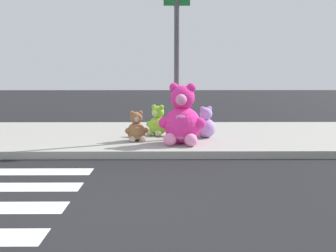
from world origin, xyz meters
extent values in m
plane|color=black|center=(0.00, 0.00, 0.00)|extent=(60.00, 60.00, 0.00)
cube|color=#9E9B93|center=(0.00, 5.20, 0.07)|extent=(28.00, 4.40, 0.15)
cylinder|color=#4C4C51|center=(1.00, 4.40, 1.75)|extent=(0.11, 0.11, 3.20)
cube|color=#19722D|center=(1.00, 4.38, 3.10)|extent=(0.56, 0.03, 0.18)
sphere|color=#F22D93|center=(1.11, 3.85, 0.53)|extent=(0.77, 0.77, 0.77)
ellipsoid|color=pink|center=(1.06, 3.58, 0.53)|extent=(0.44, 0.24, 0.50)
sphere|color=#F22D93|center=(1.11, 3.85, 1.11)|extent=(0.50, 0.50, 0.50)
sphere|color=pink|center=(1.07, 3.64, 1.08)|extent=(0.23, 0.23, 0.23)
sphere|color=#F22D93|center=(1.28, 3.82, 1.31)|extent=(0.19, 0.19, 0.19)
sphere|color=#F22D93|center=(1.45, 3.70, 0.59)|extent=(0.24, 0.24, 0.24)
sphere|color=pink|center=(1.26, 3.49, 0.28)|extent=(0.26, 0.26, 0.26)
sphere|color=#F22D93|center=(0.93, 3.88, 1.31)|extent=(0.19, 0.19, 0.19)
sphere|color=#F22D93|center=(0.73, 3.81, 0.59)|extent=(0.24, 0.24, 0.24)
sphere|color=pink|center=(0.85, 3.56, 0.28)|extent=(0.26, 0.26, 0.26)
sphere|color=#B28CD8|center=(1.67, 4.61, 0.37)|extent=(0.43, 0.43, 0.43)
ellipsoid|color=silver|center=(1.59, 4.74, 0.37)|extent=(0.25, 0.21, 0.28)
sphere|color=#B28CD8|center=(1.67, 4.61, 0.69)|extent=(0.29, 0.29, 0.29)
sphere|color=silver|center=(1.60, 4.71, 0.67)|extent=(0.13, 0.13, 0.13)
sphere|color=#B28CD8|center=(1.58, 4.55, 0.81)|extent=(0.11, 0.11, 0.11)
sphere|color=#B28CD8|center=(1.46, 4.55, 0.40)|extent=(0.14, 0.14, 0.14)
sphere|color=silver|center=(1.47, 4.70, 0.22)|extent=(0.15, 0.15, 0.15)
sphere|color=#B28CD8|center=(1.75, 4.66, 0.81)|extent=(0.11, 0.11, 0.11)
sphere|color=#B28CD8|center=(1.82, 4.76, 0.40)|extent=(0.14, 0.14, 0.14)
sphere|color=silver|center=(1.67, 4.83, 0.22)|extent=(0.15, 0.15, 0.15)
sphere|color=#8CD133|center=(0.58, 4.97, 0.37)|extent=(0.44, 0.44, 0.44)
ellipsoid|color=#B8DE87|center=(0.51, 4.83, 0.37)|extent=(0.26, 0.20, 0.28)
sphere|color=#8CD133|center=(0.58, 4.97, 0.69)|extent=(0.29, 0.29, 0.29)
sphere|color=#B8DE87|center=(0.52, 4.86, 0.68)|extent=(0.13, 0.13, 0.13)
sphere|color=#8CD133|center=(0.67, 4.92, 0.81)|extent=(0.11, 0.11, 0.11)
sphere|color=#8CD133|center=(0.74, 4.82, 0.40)|extent=(0.14, 0.14, 0.14)
sphere|color=#B8DE87|center=(0.60, 4.75, 0.23)|extent=(0.15, 0.15, 0.15)
sphere|color=#8CD133|center=(0.49, 5.02, 0.81)|extent=(0.11, 0.11, 0.11)
sphere|color=#8CD133|center=(0.37, 5.02, 0.40)|extent=(0.14, 0.14, 0.14)
sphere|color=#B8DE87|center=(0.39, 4.86, 0.23)|extent=(0.15, 0.15, 0.15)
sphere|color=olive|center=(0.13, 4.18, 0.35)|extent=(0.40, 0.40, 0.40)
ellipsoid|color=tan|center=(0.16, 4.04, 0.35)|extent=(0.23, 0.13, 0.26)
sphere|color=olive|center=(0.13, 4.18, 0.65)|extent=(0.26, 0.26, 0.26)
sphere|color=tan|center=(0.16, 4.07, 0.63)|extent=(0.12, 0.12, 0.12)
sphere|color=olive|center=(0.22, 4.20, 0.75)|extent=(0.10, 0.10, 0.10)
sphere|color=olive|center=(0.33, 4.17, 0.38)|extent=(0.12, 0.12, 0.12)
sphere|color=tan|center=(0.28, 4.04, 0.22)|extent=(0.14, 0.14, 0.14)
sphere|color=olive|center=(0.04, 4.16, 0.75)|extent=(0.10, 0.10, 0.10)
sphere|color=olive|center=(-0.04, 4.09, 0.38)|extent=(0.12, 0.12, 0.12)
sphere|color=tan|center=(0.06, 3.99, 0.22)|extent=(0.14, 0.14, 0.14)
sphere|color=tan|center=(1.13, 4.93, 0.32)|extent=(0.34, 0.34, 0.34)
ellipsoid|color=beige|center=(1.01, 4.94, 0.32)|extent=(0.08, 0.19, 0.22)
sphere|color=tan|center=(1.13, 4.93, 0.57)|extent=(0.22, 0.22, 0.22)
sphere|color=beige|center=(1.04, 4.94, 0.56)|extent=(0.10, 0.10, 0.10)
sphere|color=tan|center=(1.13, 4.86, 0.66)|extent=(0.08, 0.08, 0.08)
sphere|color=tan|center=(1.08, 4.78, 0.34)|extent=(0.11, 0.11, 0.11)
sphere|color=beige|center=(0.99, 4.85, 0.21)|extent=(0.12, 0.12, 0.12)
sphere|color=tan|center=(1.14, 5.01, 0.66)|extent=(0.08, 0.08, 0.08)
sphere|color=tan|center=(1.10, 5.10, 0.34)|extent=(0.11, 0.11, 0.11)
sphere|color=beige|center=(1.00, 5.03, 0.21)|extent=(0.12, 0.12, 0.12)
camera|label=1|loc=(0.74, -4.64, 1.66)|focal=44.40mm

